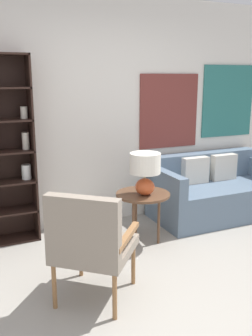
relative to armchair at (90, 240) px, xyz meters
The scene contains 6 objects.
ground_plane 0.85m from the armchair, 32.06° to the right, with size 14.00×14.00×0.00m, color #9E998E.
wall_back 1.96m from the armchair, 70.35° to the left, with size 6.40×0.08×2.70m.
armchair is the anchor object (origin of this frame).
couch 2.45m from the armchair, 30.53° to the left, with size 1.64×0.83×0.79m.
side_table 1.22m from the armchair, 43.96° to the left, with size 0.58×0.58×0.57m.
table_lamp 1.21m from the armchair, 42.17° to the left, with size 0.32×0.32×0.45m.
Camera 1 is at (-1.38, -2.21, 1.77)m, focal length 40.00 mm.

